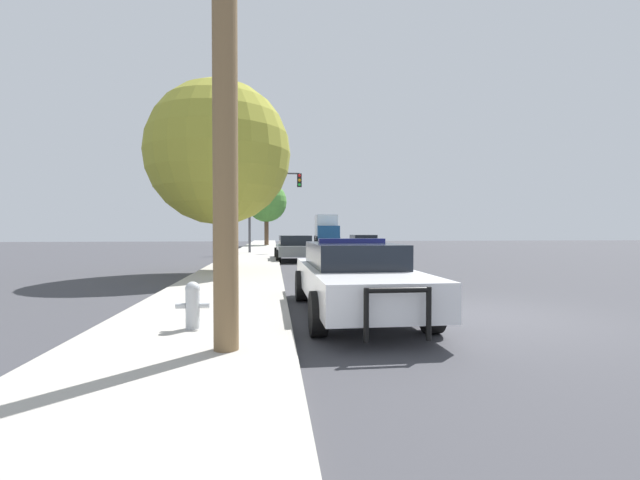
# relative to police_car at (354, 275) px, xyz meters

# --- Properties ---
(ground_plane) EXTENTS (110.00, 110.00, 0.00)m
(ground_plane) POSITION_rel_police_car_xyz_m (2.35, -0.46, -0.73)
(ground_plane) COLOR #3D3D42
(sidewalk_left) EXTENTS (3.00, 110.00, 0.13)m
(sidewalk_left) POSITION_rel_police_car_xyz_m (-2.75, -0.46, -0.67)
(sidewalk_left) COLOR #ADA89E
(sidewalk_left) RESTS_ON ground_plane
(police_car) EXTENTS (2.06, 5.42, 1.43)m
(police_car) POSITION_rel_police_car_xyz_m (0.00, 0.00, 0.00)
(police_car) COLOR white
(police_car) RESTS_ON ground_plane
(fire_hydrant) EXTENTS (0.49, 0.21, 0.70)m
(fire_hydrant) POSITION_rel_police_car_xyz_m (-2.73, -1.54, -0.23)
(fire_hydrant) COLOR #B7BCC1
(fire_hydrant) RESTS_ON sidewalk_left
(utility_pole) EXTENTS (1.40, 0.31, 7.55)m
(utility_pole) POSITION_rel_police_car_xyz_m (-2.11, -2.74, 3.25)
(utility_pole) COLOR brown
(utility_pole) RESTS_ON sidewalk_left
(traffic_light) EXTENTS (3.54, 0.35, 5.42)m
(traffic_light) POSITION_rel_police_car_xyz_m (-1.74, 20.59, 3.20)
(traffic_light) COLOR #424247
(traffic_light) RESTS_ON sidewalk_left
(car_background_oncoming) EXTENTS (2.02, 4.34, 1.28)m
(car_background_oncoming) POSITION_rel_police_car_xyz_m (4.68, 20.98, -0.04)
(car_background_oncoming) COLOR black
(car_background_oncoming) RESTS_ON ground_plane
(car_background_midblock) EXTENTS (2.08, 4.42, 1.33)m
(car_background_midblock) POSITION_rel_police_car_xyz_m (-0.43, 14.15, -0.02)
(car_background_midblock) COLOR slate
(car_background_midblock) RESTS_ON ground_plane
(box_truck) EXTENTS (2.79, 7.26, 3.31)m
(box_truck) POSITION_rel_police_car_xyz_m (4.38, 39.46, 1.02)
(box_truck) COLOR navy
(box_truck) RESTS_ON ground_plane
(tree_sidewalk_near) EXTENTS (5.13, 5.13, 6.80)m
(tree_sidewalk_near) POSITION_rel_police_car_xyz_m (-3.47, 7.63, 3.62)
(tree_sidewalk_near) COLOR brown
(tree_sidewalk_near) RESTS_ON sidewalk_left
(tree_sidewalk_far) EXTENTS (4.03, 4.03, 6.34)m
(tree_sidewalk_far) POSITION_rel_police_car_xyz_m (-2.20, 34.93, 3.70)
(tree_sidewalk_far) COLOR brown
(tree_sidewalk_far) RESTS_ON sidewalk_left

